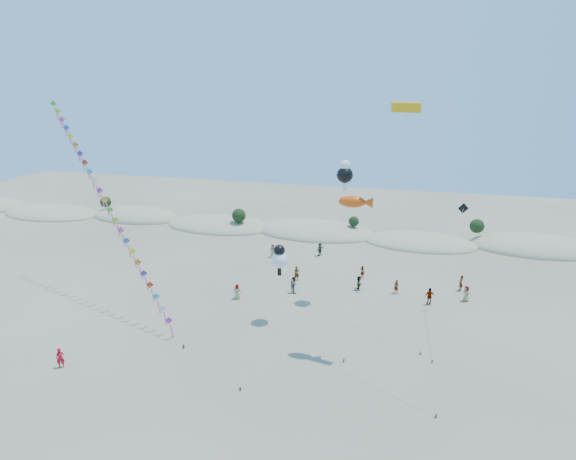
# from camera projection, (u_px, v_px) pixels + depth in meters

# --- Properties ---
(ground) EXTENTS (160.00, 160.00, 0.00)m
(ground) POSITION_uv_depth(u_px,v_px,m) (190.00, 421.00, 34.06)
(ground) COLOR #786A53
(ground) RESTS_ON ground
(dune_ridge) EXTENTS (145.30, 11.49, 5.57)m
(dune_ridge) POSITION_uv_depth(u_px,v_px,m) (321.00, 233.00, 75.49)
(dune_ridge) COLOR gray
(dune_ridge) RESTS_ON ground
(kite_train) EXTENTS (22.55, 14.41, 21.21)m
(kite_train) POSITION_uv_depth(u_px,v_px,m) (105.00, 202.00, 49.84)
(kite_train) COLOR #3F2D1E
(kite_train) RESTS_ON ground
(fish_kite) EXTENTS (8.86, 9.04, 14.02)m
(fish_kite) POSITION_uv_depth(u_px,v_px,m) (356.00, 202.00, 39.44)
(fish_kite) COLOR #3F2D1E
(fish_kite) RESTS_ON ground
(cartoon_kite_low) EXTENTS (8.22, 6.90, 7.95)m
(cartoon_kite_low) POSITION_uv_depth(u_px,v_px,m) (279.00, 258.00, 46.50)
(cartoon_kite_low) COLOR #3F2D1E
(cartoon_kite_low) RESTS_ON ground
(cartoon_kite_high) EXTENTS (9.58, 10.80, 15.30)m
(cartoon_kite_high) POSITION_uv_depth(u_px,v_px,m) (345.00, 173.00, 49.24)
(cartoon_kite_high) COLOR #3F2D1E
(cartoon_kite_high) RESTS_ON ground
(parafoil_kite) EXTENTS (4.99, 9.70, 21.46)m
(parafoil_kite) POSITION_uv_depth(u_px,v_px,m) (407.00, 113.00, 37.39)
(parafoil_kite) COLOR #3F2D1E
(parafoil_kite) RESTS_ON ground
(dark_kite) EXTENTS (3.02, 12.13, 11.31)m
(dark_kite) POSITION_uv_depth(u_px,v_px,m) (456.00, 243.00, 46.41)
(dark_kite) COLOR #3F2D1E
(dark_kite) RESTS_ON ground
(flyer_foreground) EXTENTS (0.77, 0.74, 1.77)m
(flyer_foreground) POSITION_uv_depth(u_px,v_px,m) (60.00, 358.00, 40.14)
(flyer_foreground) COLOR red
(flyer_foreground) RESTS_ON ground
(beachgoers) EXTENTS (25.28, 16.84, 1.89)m
(beachgoers) POSITION_uv_depth(u_px,v_px,m) (344.00, 275.00, 57.04)
(beachgoers) COLOR slate
(beachgoers) RESTS_ON ground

